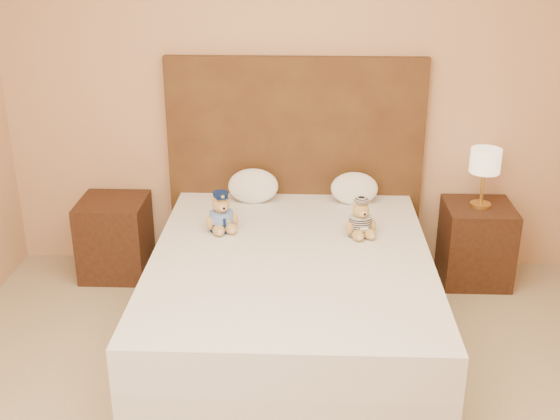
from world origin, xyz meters
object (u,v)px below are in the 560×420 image
object	(u,v)px
nightstand_right	(476,243)
pillow_right	(354,187)
pillow_left	(253,184)
lamp	(485,164)
bed	(291,297)
nightstand_left	(115,237)
teddy_police	(221,212)
teddy_prisoner	(361,218)

from	to	relation	value
nightstand_right	pillow_right	xyz separation A→B (m)	(-0.85, 0.03, 0.39)
nightstand_right	pillow_left	bearing A→B (deg)	178.88
lamp	nightstand_right	bearing A→B (deg)	0.00
bed	pillow_right	bearing A→B (deg)	64.02
nightstand_left	teddy_police	distance (m)	1.02
pillow_left	nightstand_left	bearing A→B (deg)	-178.23
teddy_police	nightstand_left	bearing A→B (deg)	126.44
lamp	teddy_prisoner	size ratio (longest dim) A/B	1.73
lamp	pillow_left	world-z (taller)	lamp
teddy_prisoner	nightstand_right	bearing A→B (deg)	13.63
lamp	teddy_police	world-z (taller)	lamp
pillow_left	teddy_prisoner	bearing A→B (deg)	-38.18
nightstand_right	teddy_police	world-z (taller)	teddy_police
bed	teddy_police	bearing A→B (deg)	142.91
pillow_left	pillow_right	world-z (taller)	pillow_left
bed	pillow_right	world-z (taller)	pillow_right
teddy_prisoner	pillow_left	xyz separation A→B (m)	(-0.69, 0.54, 0.00)
nightstand_left	teddy_police	world-z (taller)	teddy_police
lamp	teddy_prisoner	xyz separation A→B (m)	(-0.84, -0.51, -0.18)
nightstand_left	pillow_left	xyz separation A→B (m)	(0.97, 0.03, 0.40)
lamp	pillow_left	xyz separation A→B (m)	(-1.53, 0.03, -0.18)
teddy_police	teddy_prisoner	size ratio (longest dim) A/B	1.08
lamp	teddy_prisoner	distance (m)	1.00
teddy_prisoner	bed	bearing A→B (deg)	-162.60
teddy_police	pillow_left	size ratio (longest dim) A/B	0.73
bed	nightstand_right	world-z (taller)	same
lamp	teddy_police	distance (m)	1.76
teddy_police	pillow_left	distance (m)	0.52
pillow_left	teddy_police	bearing A→B (deg)	-107.67
nightstand_left	teddy_police	size ratio (longest dim) A/B	2.21
nightstand_left	nightstand_right	world-z (taller)	same
pillow_left	nightstand_right	bearing A→B (deg)	-1.12
bed	teddy_prisoner	xyz separation A→B (m)	(0.41, 0.29, 0.39)
lamp	pillow_left	bearing A→B (deg)	178.88
nightstand_right	lamp	xyz separation A→B (m)	(-0.00, 0.00, 0.57)
teddy_police	teddy_prisoner	distance (m)	0.85
pillow_left	pillow_right	xyz separation A→B (m)	(0.68, 0.00, -0.01)
teddy_prisoner	lamp	bearing A→B (deg)	13.63
nightstand_left	teddy_prisoner	bearing A→B (deg)	-17.13
bed	pillow_left	bearing A→B (deg)	108.58
lamp	teddy_prisoner	world-z (taller)	lamp
nightstand_left	pillow_right	bearing A→B (deg)	1.04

